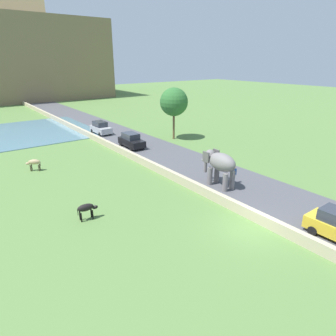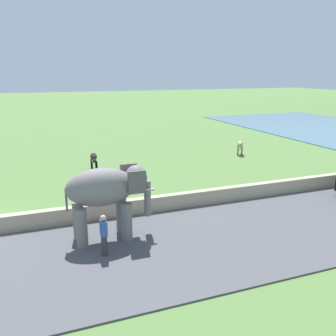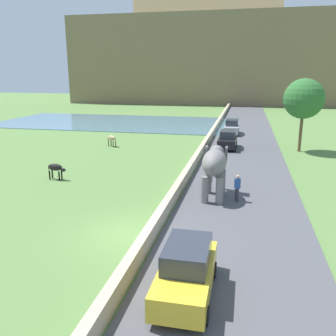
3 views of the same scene
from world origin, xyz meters
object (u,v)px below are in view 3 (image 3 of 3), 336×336
(elephant, at_px, (215,165))
(car_yellow, at_px, (186,271))
(car_black, at_px, (228,140))
(car_silver, at_px, (232,127))
(person_beside_elephant, at_px, (237,188))
(cow_tan, at_px, (112,138))
(cow_black, at_px, (56,168))

(elephant, bearing_deg, car_yellow, -90.00)
(elephant, distance_m, car_black, 14.69)
(elephant, xyz_separation_m, car_silver, (-0.00, 23.46, -1.14))
(car_silver, distance_m, car_yellow, 33.40)
(person_beside_elephant, xyz_separation_m, car_black, (-1.38, 15.10, 0.03))
(car_black, height_order, car_silver, same)
(cow_tan, bearing_deg, car_yellow, -63.53)
(person_beside_elephant, height_order, cow_black, person_beside_elephant)
(person_beside_elephant, distance_m, car_silver, 23.95)
(cow_tan, height_order, cow_black, same)
(cow_tan, bearing_deg, car_silver, 41.15)
(elephant, relative_size, car_silver, 0.86)
(car_silver, xyz_separation_m, car_yellow, (0.00, -33.40, 0.00))
(elephant, relative_size, person_beside_elephant, 2.13)
(elephant, relative_size, cow_black, 2.46)
(person_beside_elephant, relative_size, car_yellow, 0.41)
(car_black, relative_size, cow_black, 2.86)
(elephant, xyz_separation_m, car_black, (0.00, 14.65, -1.14))
(car_silver, height_order, cow_black, car_silver)
(car_silver, distance_m, cow_black, 24.69)
(car_silver, bearing_deg, car_black, -89.99)
(cow_black, bearing_deg, person_beside_elephant, -8.53)
(car_silver, relative_size, car_yellow, 1.00)
(cow_tan, bearing_deg, person_beside_elephant, -46.75)
(car_black, bearing_deg, car_silver, 90.01)
(car_black, bearing_deg, cow_black, -130.10)
(car_yellow, bearing_deg, cow_tan, 116.47)
(person_beside_elephant, bearing_deg, car_yellow, -98.28)
(car_yellow, bearing_deg, car_silver, 90.00)
(car_black, relative_size, car_silver, 1.00)
(car_silver, bearing_deg, cow_black, -116.81)
(car_black, distance_m, car_yellow, 24.59)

